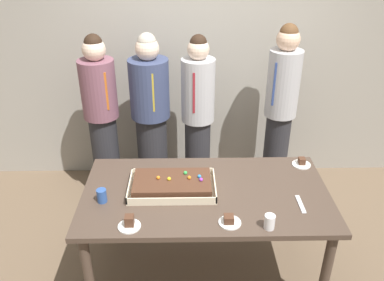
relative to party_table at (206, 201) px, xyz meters
name	(u,v)px	position (x,y,z in m)	size (l,w,h in m)	color
ground_plane	(204,269)	(0.00, 0.00, -0.69)	(12.00, 12.00, 0.00)	brown
interior_back_panel	(199,39)	(0.00, 1.60, 0.81)	(8.00, 0.12, 3.00)	#9E998E
party_table	(206,201)	(0.00, 0.00, 0.00)	(1.81, 0.97, 0.78)	#47382D
sheet_cake	(172,185)	(-0.25, 0.04, 0.13)	(0.64, 0.39, 0.11)	beige
plated_slice_near_left	(129,223)	(-0.52, -0.37, 0.11)	(0.15, 0.15, 0.08)	white
plated_slice_near_right	(229,221)	(0.14, -0.36, 0.11)	(0.15, 0.15, 0.06)	white
plated_slice_far_left	(301,163)	(0.80, 0.36, 0.10)	(0.15, 0.15, 0.06)	white
drink_cup_nearest	(270,222)	(0.39, -0.41, 0.14)	(0.07, 0.07, 0.10)	white
drink_cup_middle	(102,196)	(-0.74, -0.10, 0.14)	(0.07, 0.07, 0.10)	#2D5199
cake_server_utensil	(301,204)	(0.66, -0.17, 0.09)	(0.03, 0.20, 0.01)	silver
person_serving_front	(198,118)	(-0.03, 1.05, 0.19)	(0.31, 0.31, 1.68)	#28282D
person_green_shirt_behind	(102,119)	(-0.94, 1.06, 0.19)	(0.33, 0.33, 1.69)	#28282D
person_striped_tie_right	(280,109)	(0.78, 1.15, 0.24)	(0.31, 0.31, 1.75)	#28282D
person_far_right_suit	(151,118)	(-0.48, 1.09, 0.18)	(0.37, 0.37, 1.69)	#28282D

